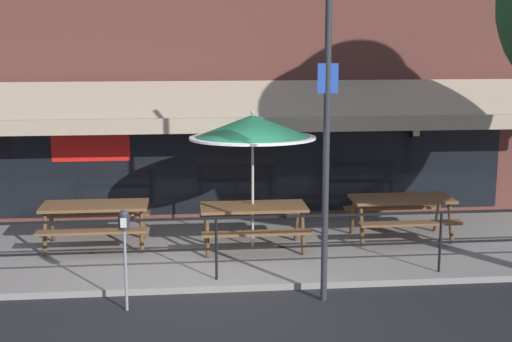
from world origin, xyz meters
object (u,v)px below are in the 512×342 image
Objects in this scene: picnic_table_left at (95,213)px; parking_meter_near at (124,229)px; picnic_table_centre at (253,215)px; patio_umbrella_centre at (253,128)px; street_sign_pole at (326,145)px; picnic_table_right at (401,206)px.

picnic_table_left is 1.27× the size of parking_meter_near.
picnic_table_centre is 1.48m from patio_umbrella_centre.
picnic_table_left is at bearing 143.01° from street_sign_pole.
picnic_table_left is 0.76× the size of patio_umbrella_centre.
parking_meter_near is (0.72, -2.72, 0.44)m from picnic_table_left.
picnic_table_centre is 3.10m from parking_meter_near.
picnic_table_left is 1.00× the size of picnic_table_right.
picnic_table_left is 4.62m from street_sign_pole.
picnic_table_left is 3.08m from patio_umbrella_centre.
patio_umbrella_centre reaches higher than picnic_table_left.
street_sign_pole is (0.78, -2.37, 0.06)m from patio_umbrella_centre.
picnic_table_centre is at bearing -172.69° from picnic_table_right.
picnic_table_right is 5.41m from parking_meter_near.
street_sign_pole reaches higher than parking_meter_near.
street_sign_pole reaches higher than picnic_table_right.
picnic_table_centre is at bearing 49.84° from parking_meter_near.
parking_meter_near is 2.97m from street_sign_pole.
picnic_table_right is at bearing -0.30° from picnic_table_left.
street_sign_pole is (3.48, -2.62, 1.53)m from picnic_table_left.
picnic_table_left is 1.00× the size of picnic_table_centre.
picnic_table_right is (5.39, -0.03, 0.00)m from picnic_table_left.
picnic_table_right is at bearing 53.56° from street_sign_pole.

